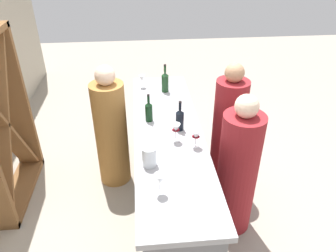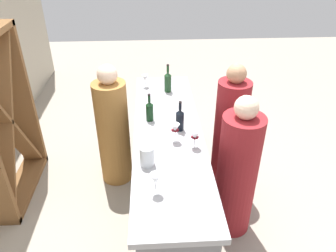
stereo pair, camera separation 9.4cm
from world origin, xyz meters
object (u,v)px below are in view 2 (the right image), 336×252
object	(u,v)px
wine_bottle_second_left_dark_green	(150,111)
wine_bottle_leftmost_near_black	(180,119)
wine_glass_near_center	(175,129)
wine_rack	(3,122)
person_right_guest	(113,131)
wine_glass_near_right	(155,180)
person_center_guest	(237,174)
wine_glass_near_left	(195,136)
person_left_guest	(229,135)
water_pitcher	(147,156)
wine_glass_far_left	(145,79)
wine_bottle_center_olive_green	(168,81)

from	to	relation	value
wine_bottle_second_left_dark_green	wine_bottle_leftmost_near_black	bearing A→B (deg)	-124.54
wine_glass_near_center	wine_bottle_leftmost_near_black	bearing A→B (deg)	-17.60
wine_rack	wine_bottle_leftmost_near_black	bearing A→B (deg)	-102.13
person_right_guest	wine_glass_near_right	bearing A→B (deg)	-73.37
wine_rack	person_center_guest	xyz separation A→B (m)	(-0.65, -2.26, -0.23)
wine_glass_near_left	wine_glass_near_right	size ratio (longest dim) A/B	0.94
wine_glass_near_right	person_center_guest	bearing A→B (deg)	-54.10
wine_glass_near_left	person_left_guest	world-z (taller)	person_left_guest
water_pitcher	wine_glass_near_center	bearing A→B (deg)	-37.87
wine_rack	wine_glass_near_right	bearing A→B (deg)	-128.27
wine_rack	person_left_guest	bearing A→B (deg)	-91.24
wine_glass_near_left	wine_glass_far_left	xyz separation A→B (m)	(1.24, 0.42, -0.01)
wine_glass_far_left	person_left_guest	bearing A→B (deg)	-125.61
wine_rack	wine_bottle_leftmost_near_black	distance (m)	1.81
wine_glass_near_right	person_center_guest	xyz separation A→B (m)	(0.54, -0.75, -0.44)
wine_glass_near_right	wine_glass_far_left	bearing A→B (deg)	2.45
wine_bottle_leftmost_near_black	wine_glass_near_center	bearing A→B (deg)	162.40
wine_bottle_center_olive_green	wine_glass_near_center	size ratio (longest dim) A/B	1.87
person_right_guest	wine_glass_far_left	bearing A→B (deg)	47.75
wine_bottle_leftmost_near_black	wine_glass_far_left	world-z (taller)	wine_bottle_leftmost_near_black
wine_glass_near_left	wine_glass_far_left	world-z (taller)	wine_glass_near_left
wine_glass_near_right	wine_glass_near_left	bearing A→B (deg)	-32.55
wine_glass_near_center	wine_glass_near_right	bearing A→B (deg)	163.85
water_pitcher	person_left_guest	xyz separation A→B (m)	(0.82, -0.87, -0.38)
wine_glass_far_left	wine_glass_near_left	bearing A→B (deg)	-161.35
water_pitcher	person_right_guest	bearing A→B (deg)	20.65
wine_glass_near_left	wine_rack	bearing A→B (deg)	70.49
wine_glass_near_left	person_right_guest	size ratio (longest dim) A/B	0.11
wine_bottle_second_left_dark_green	wine_glass_far_left	xyz separation A→B (m)	(0.77, 0.05, -0.00)
wine_rack	wine_glass_near_right	size ratio (longest dim) A/B	10.68
wine_rack	person_center_guest	world-z (taller)	wine_rack
wine_glass_near_left	person_right_guest	xyz separation A→B (m)	(0.81, 0.79, -0.43)
wine_glass_near_left	wine_bottle_center_olive_green	bearing A→B (deg)	8.43
wine_bottle_leftmost_near_black	wine_bottle_second_left_dark_green	distance (m)	0.33
wine_bottle_leftmost_near_black	water_pitcher	size ratio (longest dim) A/B	1.79
person_left_guest	person_right_guest	xyz separation A→B (m)	(0.21, 1.25, -0.03)
wine_glass_near_left	person_left_guest	bearing A→B (deg)	-37.47
wine_bottle_leftmost_near_black	wine_bottle_center_olive_green	size ratio (longest dim) A/B	0.91
wine_bottle_second_left_dark_green	wine_rack	bearing A→B (deg)	82.70
wine_glass_far_left	person_right_guest	distance (m)	0.71
wine_bottle_second_left_dark_green	wine_glass_near_center	bearing A→B (deg)	-149.59
wine_bottle_leftmost_near_black	water_pitcher	distance (m)	0.58
person_center_guest	wine_rack	bearing A→B (deg)	-8.94
wine_rack	wine_glass_near_left	size ratio (longest dim) A/B	11.41
wine_bottle_second_left_dark_green	wine_glass_near_left	xyz separation A→B (m)	(-0.47, -0.37, 0.00)
wine_glass_near_center	person_right_guest	xyz separation A→B (m)	(0.71, 0.63, -0.45)
wine_glass_near_center	wine_bottle_second_left_dark_green	bearing A→B (deg)	30.41
wine_glass_far_left	person_left_guest	size ratio (longest dim) A/B	0.10
person_center_guest	wine_glass_far_left	bearing A→B (deg)	-49.15
wine_glass_far_left	water_pitcher	size ratio (longest dim) A/B	0.89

